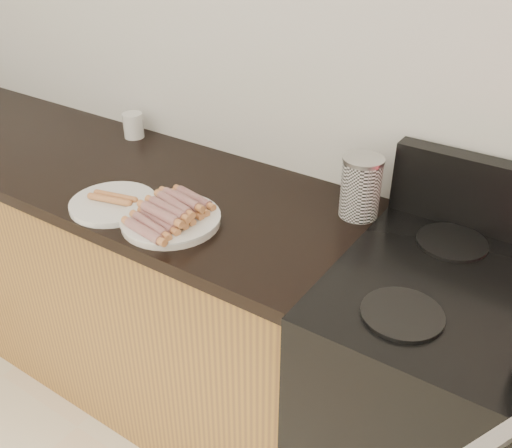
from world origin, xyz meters
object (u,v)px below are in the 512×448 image
Objects in this scene: stove at (464,437)px; main_plate at (171,221)px; canister at (361,187)px; side_plate at (113,204)px; mug at (133,125)px.

main_plate reaches higher than stove.
canister is at bearing 156.91° from stove.
main_plate is 1.09× the size of side_plate.
side_plate is at bearing -149.94° from canister.
main_plate is 0.65m from mug.
main_plate is 0.53m from canister.
stove is 0.97m from main_plate.
mug reaches higher than main_plate.
mug reaches higher than stove.
side_plate is 1.42× the size of canister.
canister is at bearing 30.06° from side_plate.
side_plate is at bearing -171.09° from stove.
stove is 5.16× the size of canister.
main_plate is 0.20m from side_plate.
main_plate is at bearing -36.95° from mug.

